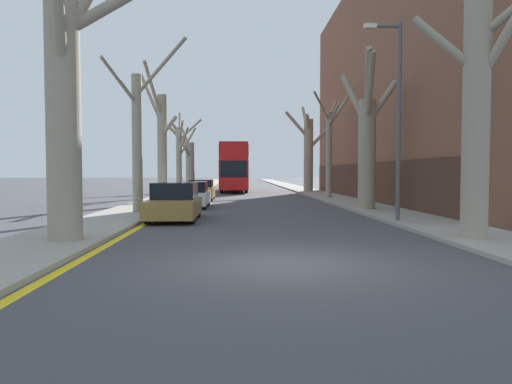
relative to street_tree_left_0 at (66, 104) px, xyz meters
The scene contains 19 objects.
ground_plane 7.13m from the street_tree_left_0, 26.97° to the right, with size 300.00×300.00×0.00m, color #424247.
sidewalk_left 47.37m from the street_tree_left_0, 90.58° to the left, with size 2.73×120.00×0.12m, color gray.
sidewalk_right 48.71m from the street_tree_left_0, 76.48° to the left, with size 2.73×120.00×0.12m, color gray.
building_facade_right 25.55m from the street_tree_left_0, 45.39° to the left, with size 10.08×31.19×15.58m.
kerb_line_stripe 47.39m from the street_tree_left_0, 88.70° to the left, with size 0.24×120.00×0.01m, color yellow.
street_tree_left_0 is the anchor object (origin of this frame).
street_tree_left_1 8.32m from the street_tree_left_0, 89.69° to the left, with size 3.39×4.03×7.67m.
street_tree_left_2 16.20m from the street_tree_left_0, 90.77° to the left, with size 2.64×2.73×8.34m.
street_tree_left_3 24.46m from the street_tree_left_0, 90.24° to the left, with size 1.98×3.75×6.86m.
street_tree_left_4 32.48m from the street_tree_left_0, 90.54° to the left, with size 2.67×2.25×6.59m.
street_tree_right_0 10.91m from the street_tree_left_0, ahead, with size 3.26×3.71×8.04m.
street_tree_right_1 14.65m from the street_tree_left_0, 42.57° to the left, with size 2.72×3.87×7.41m.
street_tree_right_2 22.81m from the street_tree_left_0, 61.21° to the left, with size 2.86×4.46×7.60m.
street_tree_right_3 32.30m from the street_tree_left_0, 69.94° to the left, with size 4.64×3.88×8.30m.
double_decker_bus 32.95m from the street_tree_left_0, 82.81° to the left, with size 2.60×11.56×4.55m.
parked_car_0 6.97m from the street_tree_left_0, 71.82° to the left, with size 1.85×4.15×1.49m.
parked_car_1 13.26m from the street_tree_left_0, 81.24° to the left, with size 1.79×4.45×1.39m.
parked_car_2 19.51m from the street_tree_left_0, 84.14° to the left, with size 1.73×3.92×1.38m.
lamp_post 11.23m from the street_tree_left_0, 23.43° to the left, with size 1.40×0.20×7.36m.
Camera 1 is at (-0.96, -9.39, 1.90)m, focal length 32.00 mm.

